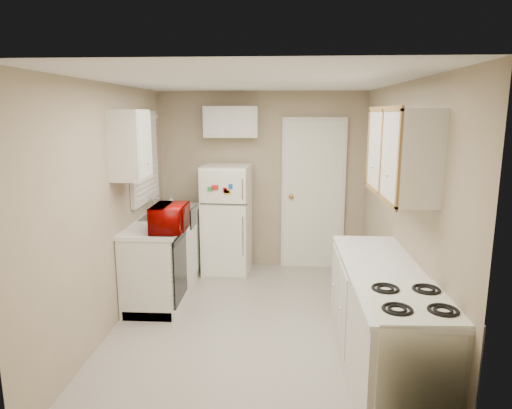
{
  "coord_description": "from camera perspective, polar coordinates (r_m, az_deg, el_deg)",
  "views": [
    {
      "loc": [
        0.29,
        -4.29,
        2.12
      ],
      "look_at": [
        0.0,
        0.5,
        1.15
      ],
      "focal_mm": 32.0,
      "sensor_mm": 36.0,
      "label": 1
    }
  ],
  "objects": [
    {
      "name": "floor",
      "position": [
        4.8,
        -0.37,
        -14.81
      ],
      "size": [
        3.8,
        3.8,
        0.0
      ],
      "primitive_type": "plane",
      "color": "beige",
      "rests_on": "ground"
    },
    {
      "name": "ceiling",
      "position": [
        4.31,
        -0.41,
        15.14
      ],
      "size": [
        3.8,
        3.8,
        0.0
      ],
      "primitive_type": "plane",
      "color": "white",
      "rests_on": "floor"
    },
    {
      "name": "wall_left",
      "position": [
        4.7,
        -17.67,
        -0.41
      ],
      "size": [
        3.8,
        3.8,
        0.0
      ],
      "primitive_type": "plane",
      "color": "tan",
      "rests_on": "floor"
    },
    {
      "name": "wall_right",
      "position": [
        4.53,
        17.58,
        -0.85
      ],
      "size": [
        3.8,
        3.8,
        0.0
      ],
      "primitive_type": "plane",
      "color": "tan",
      "rests_on": "floor"
    },
    {
      "name": "wall_back",
      "position": [
        6.27,
        0.76,
        2.99
      ],
      "size": [
        2.8,
        2.8,
        0.0
      ],
      "primitive_type": "plane",
      "color": "tan",
      "rests_on": "floor"
    },
    {
      "name": "wall_front",
      "position": [
        2.58,
        -3.22,
        -9.54
      ],
      "size": [
        2.8,
        2.8,
        0.0
      ],
      "primitive_type": "plane",
      "color": "tan",
      "rests_on": "floor"
    },
    {
      "name": "left_counter",
      "position": [
        5.63,
        -11.07,
        -6.05
      ],
      "size": [
        0.6,
        1.8,
        0.9
      ],
      "primitive_type": "cube",
      "color": "silver",
      "rests_on": "floor"
    },
    {
      "name": "dishwasher",
      "position": [
        5.0,
        -9.54,
        -7.79
      ],
      "size": [
        0.03,
        0.58,
        0.72
      ],
      "primitive_type": "cube",
      "color": "black",
      "rests_on": "floor"
    },
    {
      "name": "sink",
      "position": [
        5.66,
        -10.85,
        -1.64
      ],
      "size": [
        0.54,
        0.74,
        0.16
      ],
      "primitive_type": "cube",
      "color": "gray",
      "rests_on": "left_counter"
    },
    {
      "name": "microwave",
      "position": [
        4.85,
        -10.72,
        -1.53
      ],
      "size": [
        0.5,
        0.28,
        0.33
      ],
      "primitive_type": "imported",
      "rotation": [
        0.0,
        0.0,
        1.58
      ],
      "color": "#8A0200",
      "rests_on": "left_counter"
    },
    {
      "name": "soap_bottle",
      "position": [
        5.97,
        -10.58,
        0.41
      ],
      "size": [
        0.1,
        0.1,
        0.17
      ],
      "primitive_type": "imported",
      "rotation": [
        0.0,
        0.0,
        0.41
      ],
      "color": "white",
      "rests_on": "left_counter"
    },
    {
      "name": "window_blinds",
      "position": [
        5.61,
        -13.72,
        5.79
      ],
      "size": [
        0.1,
        0.98,
        1.08
      ],
      "primitive_type": "cube",
      "color": "silver",
      "rests_on": "wall_left"
    },
    {
      "name": "upper_cabinet_left",
      "position": [
        4.78,
        -15.47,
        7.17
      ],
      "size": [
        0.3,
        0.45,
        0.7
      ],
      "primitive_type": "cube",
      "color": "silver",
      "rests_on": "wall_left"
    },
    {
      "name": "refrigerator",
      "position": [
        6.05,
        -3.65,
        -1.94
      ],
      "size": [
        0.63,
        0.62,
        1.45
      ],
      "primitive_type": "cube",
      "rotation": [
        0.0,
        0.0,
        -0.07
      ],
      "color": "white",
      "rests_on": "floor"
    },
    {
      "name": "cabinet_over_fridge",
      "position": [
        6.08,
        -3.11,
        10.29
      ],
      "size": [
        0.7,
        0.3,
        0.4
      ],
      "primitive_type": "cube",
      "color": "silver",
      "rests_on": "wall_back"
    },
    {
      "name": "interior_door",
      "position": [
        6.26,
        7.15,
        1.23
      ],
      "size": [
        0.86,
        0.06,
        2.08
      ],
      "primitive_type": "cube",
      "color": "white",
      "rests_on": "floor"
    },
    {
      "name": "right_counter",
      "position": [
        3.96,
        15.42,
        -14.0
      ],
      "size": [
        0.6,
        2.0,
        0.9
      ],
      "primitive_type": "cube",
      "color": "silver",
      "rests_on": "floor"
    },
    {
      "name": "stove",
      "position": [
        3.43,
        18.46,
        -18.28
      ],
      "size": [
        0.63,
        0.77,
        0.91
      ],
      "primitive_type": "cube",
      "rotation": [
        0.0,
        0.0,
        0.03
      ],
      "color": "white",
      "rests_on": "floor"
    },
    {
      "name": "upper_cabinet_right",
      "position": [
        3.93,
        17.73,
        6.2
      ],
      "size": [
        0.3,
        1.2,
        0.7
      ],
      "primitive_type": "cube",
      "color": "silver",
      "rests_on": "wall_right"
    }
  ]
}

